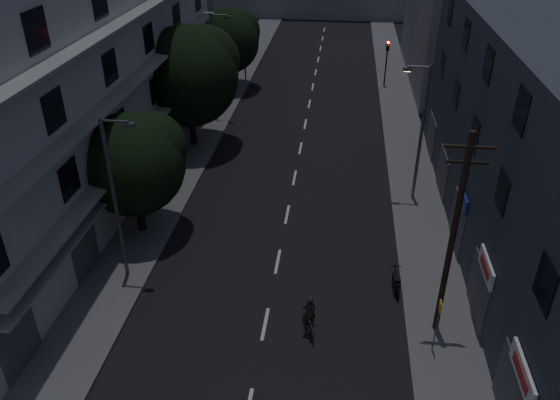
% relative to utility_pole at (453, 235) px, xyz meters
% --- Properties ---
extents(ground, '(160.00, 160.00, 0.00)m').
position_rel_utility_pole_xyz_m(ground, '(-7.23, 18.00, -4.87)').
color(ground, black).
rests_on(ground, ground).
extents(sidewalk_left, '(3.00, 90.00, 0.15)m').
position_rel_utility_pole_xyz_m(sidewalk_left, '(-14.73, 18.00, -4.79)').
color(sidewalk_left, '#565659').
rests_on(sidewalk_left, ground).
extents(sidewalk_right, '(3.00, 90.00, 0.15)m').
position_rel_utility_pole_xyz_m(sidewalk_right, '(0.27, 18.00, -4.79)').
color(sidewalk_right, '#565659').
rests_on(sidewalk_right, ground).
extents(lane_markings, '(0.15, 60.50, 0.01)m').
position_rel_utility_pole_xyz_m(lane_markings, '(-7.23, 24.25, -4.86)').
color(lane_markings, beige).
rests_on(lane_markings, ground).
extents(building_left, '(7.00, 36.00, 14.00)m').
position_rel_utility_pole_xyz_m(building_left, '(-19.21, 11.00, 2.13)').
color(building_left, '#B4B3AE').
rests_on(building_left, ground).
extents(building_right, '(6.19, 28.00, 11.00)m').
position_rel_utility_pole_xyz_m(building_right, '(4.76, 7.00, 0.63)').
color(building_right, '#2D323D').
rests_on(building_right, ground).
extents(building_far_right, '(6.00, 20.00, 13.00)m').
position_rel_utility_pole_xyz_m(building_far_right, '(4.77, 35.00, 1.63)').
color(building_far_right, slate).
rests_on(building_far_right, ground).
extents(tree_near, '(5.35, 5.35, 6.60)m').
position_rel_utility_pole_xyz_m(tree_near, '(-14.82, 5.93, -0.59)').
color(tree_near, black).
rests_on(tree_near, sidewalk_left).
extents(tree_mid, '(6.80, 6.80, 8.36)m').
position_rel_utility_pole_xyz_m(tree_mid, '(-14.82, 17.13, 0.51)').
color(tree_mid, black).
rests_on(tree_mid, sidewalk_left).
extents(tree_far, '(5.65, 5.65, 6.99)m').
position_rel_utility_pole_xyz_m(tree_far, '(-14.77, 29.74, -0.34)').
color(tree_far, black).
rests_on(tree_far, sidewalk_left).
extents(traffic_signal_far_right, '(0.28, 0.37, 4.10)m').
position_rel_utility_pole_xyz_m(traffic_signal_far_right, '(-0.69, 31.70, -1.77)').
color(traffic_signal_far_right, black).
rests_on(traffic_signal_far_right, sidewalk_right).
extents(traffic_signal_far_left, '(0.28, 0.37, 4.10)m').
position_rel_utility_pole_xyz_m(traffic_signal_far_left, '(-13.76, 32.19, -1.77)').
color(traffic_signal_far_left, black).
rests_on(traffic_signal_far_left, sidewalk_left).
extents(street_lamp_left_near, '(1.51, 0.25, 8.00)m').
position_rel_utility_pole_xyz_m(street_lamp_left_near, '(-14.18, 2.01, -0.27)').
color(street_lamp_left_near, '#505157').
rests_on(street_lamp_left_near, sidewalk_left).
extents(street_lamp_right, '(1.51, 0.25, 8.00)m').
position_rel_utility_pole_xyz_m(street_lamp_right, '(-0.07, 11.13, -0.27)').
color(street_lamp_right, '#585C60').
rests_on(street_lamp_right, sidewalk_right).
extents(street_lamp_left_far, '(1.51, 0.25, 8.00)m').
position_rel_utility_pole_xyz_m(street_lamp_left_far, '(-14.29, 22.48, -0.27)').
color(street_lamp_left_far, '#57595F').
rests_on(street_lamp_left_far, sidewalk_left).
extents(utility_pole, '(1.80, 0.24, 9.00)m').
position_rel_utility_pole_xyz_m(utility_pole, '(0.00, 0.00, 0.00)').
color(utility_pole, black).
rests_on(utility_pole, sidewalk_right).
extents(bus_stop_sign, '(0.06, 0.35, 2.52)m').
position_rel_utility_pole_xyz_m(bus_stop_sign, '(-0.30, -1.35, -2.98)').
color(bus_stop_sign, '#595B60').
rests_on(bus_stop_sign, sidewalk_right).
extents(motorcycle, '(0.51, 1.75, 1.12)m').
position_rel_utility_pole_xyz_m(motorcycle, '(-1.52, 2.41, -4.42)').
color(motorcycle, black).
rests_on(motorcycle, ground).
extents(cyclist, '(1.06, 1.66, 1.99)m').
position_rel_utility_pole_xyz_m(cyclist, '(-5.34, -0.84, -4.20)').
color(cyclist, black).
rests_on(cyclist, ground).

